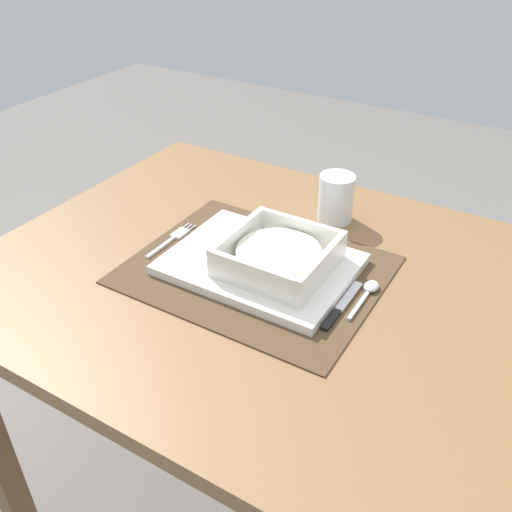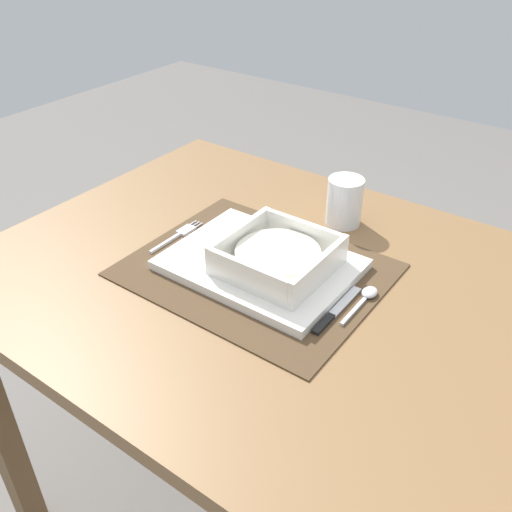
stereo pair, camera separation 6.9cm
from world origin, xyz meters
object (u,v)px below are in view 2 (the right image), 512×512
spoon (366,296)px  butter_knife (335,312)px  drinking_glass (344,204)px  porridge_bowl (277,258)px  fork (180,234)px  dining_table (266,317)px

spoon → butter_knife: bearing=-111.6°
spoon → butter_knife: 0.07m
butter_knife → drinking_glass: (-0.13, 0.26, 0.04)m
spoon → butter_knife: size_ratio=0.80×
porridge_bowl → drinking_glass: drinking_glass is taller
porridge_bowl → butter_knife: size_ratio=1.24×
spoon → drinking_glass: size_ratio=1.16×
porridge_bowl → fork: bearing=179.9°
spoon → drinking_glass: 0.25m
fork → butter_knife: 0.35m
dining_table → drinking_glass: (0.02, 0.22, 0.14)m
fork → dining_table: bearing=3.7°
butter_knife → drinking_glass: bearing=119.0°
dining_table → porridge_bowl: porridge_bowl is taller
butter_knife → dining_table: bearing=170.3°
dining_table → butter_knife: bearing=-12.5°
spoon → butter_knife: spoon is taller
spoon → drinking_glass: bearing=125.3°
butter_knife → fork: bearing=177.5°
porridge_bowl → spoon: size_ratio=1.56×
dining_table → butter_knife: 0.19m
dining_table → fork: fork is taller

